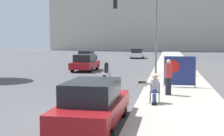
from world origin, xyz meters
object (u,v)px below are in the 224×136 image
object	(u,v)px
car_on_road_nearest	(85,63)
motorcycle_on_road	(106,74)
protest_banner	(179,71)
seated_protester	(154,88)
parked_car_curbside	(93,104)
car_on_road_distant	(137,53)
jogger_on_sidewalk	(168,77)
car_on_road_midblock	(87,57)
traffic_light_pole	(141,20)

from	to	relation	value
car_on_road_nearest	motorcycle_on_road	bearing A→B (deg)	-64.56
protest_banner	seated_protester	bearing A→B (deg)	-104.00
parked_car_curbside	motorcycle_on_road	size ratio (longest dim) A/B	2.06
parked_car_curbside	motorcycle_on_road	distance (m)	10.45
protest_banner	car_on_road_distant	xyz separation A→B (m)	(-5.31, 29.57, -0.36)
jogger_on_sidewalk	car_on_road_midblock	bearing A→B (deg)	-42.18
jogger_on_sidewalk	protest_banner	world-z (taller)	protest_banner
protest_banner	car_on_road_nearest	bearing A→B (deg)	130.39
car_on_road_midblock	car_on_road_distant	bearing A→B (deg)	60.50
car_on_road_midblock	motorcycle_on_road	distance (m)	18.77
traffic_light_pole	parked_car_curbside	distance (m)	15.08
car_on_road_distant	motorcycle_on_road	bearing A→B (deg)	-88.56
protest_banner	car_on_road_distant	world-z (taller)	protest_banner
traffic_light_pole	motorcycle_on_road	distance (m)	6.05
seated_protester	car_on_road_nearest	bearing A→B (deg)	108.28
protest_banner	car_on_road_midblock	world-z (taller)	protest_banner
seated_protester	car_on_road_distant	distance (m)	34.57
protest_banner	car_on_road_distant	distance (m)	30.05
parked_car_curbside	car_on_road_distant	bearing A→B (deg)	93.50
car_on_road_distant	motorcycle_on_road	xyz separation A→B (m)	(0.68, -27.30, -0.17)
protest_banner	traffic_light_pole	distance (m)	7.85
seated_protester	car_on_road_nearest	distance (m)	15.77
seated_protester	motorcycle_on_road	world-z (taller)	seated_protester
car_on_road_nearest	jogger_on_sidewalk	bearing A→B (deg)	-58.52
jogger_on_sidewalk	protest_banner	distance (m)	2.76
jogger_on_sidewalk	traffic_light_pole	bearing A→B (deg)	-53.33
seated_protester	traffic_light_pole	size ratio (longest dim) A/B	0.20
car_on_road_distant	seated_protester	bearing A→B (deg)	-83.15
parked_car_curbside	motorcycle_on_road	world-z (taller)	parked_car_curbside
jogger_on_sidewalk	car_on_road_midblock	distance (m)	24.87
parked_car_curbside	jogger_on_sidewalk	bearing A→B (deg)	65.80
car_on_road_nearest	motorcycle_on_road	xyz separation A→B (m)	(3.41, -7.18, -0.18)
motorcycle_on_road	car_on_road_midblock	bearing A→B (deg)	108.89
jogger_on_sidewalk	motorcycle_on_road	distance (m)	6.41
jogger_on_sidewalk	car_on_road_distant	xyz separation A→B (m)	(-4.71, 32.26, -0.32)
traffic_light_pole	car_on_road_midblock	bearing A→B (deg)	120.73
jogger_on_sidewalk	traffic_light_pole	distance (m)	10.08
car_on_road_midblock	protest_banner	bearing A→B (deg)	-61.88
car_on_road_nearest	seated_protester	bearing A→B (deg)	-64.23
seated_protester	motorcycle_on_road	xyz separation A→B (m)	(-3.44, 7.03, -0.25)
jogger_on_sidewalk	parked_car_curbside	xyz separation A→B (m)	(-2.41, -5.35, -0.30)
seated_protester	jogger_on_sidewalk	distance (m)	2.15
seated_protester	car_on_road_distant	world-z (taller)	car_on_road_distant
protest_banner	parked_car_curbside	bearing A→B (deg)	-110.52
protest_banner	parked_car_curbside	xyz separation A→B (m)	(-3.01, -8.04, -0.34)
jogger_on_sidewalk	car_on_road_nearest	world-z (taller)	jogger_on_sidewalk
parked_car_curbside	car_on_road_nearest	xyz separation A→B (m)	(-5.03, 17.49, -0.01)
parked_car_curbside	car_on_road_midblock	xyz separation A→B (m)	(-7.70, 28.08, -0.03)
traffic_light_pole	parked_car_curbside	bearing A→B (deg)	-91.14
protest_banner	car_on_road_nearest	world-z (taller)	protest_banner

